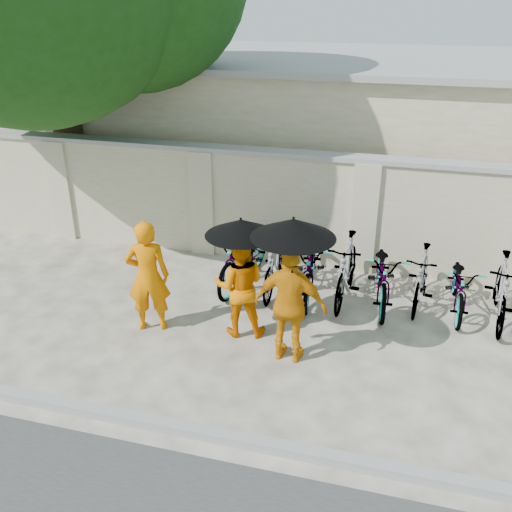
# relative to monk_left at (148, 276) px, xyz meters

# --- Properties ---
(ground) EXTENTS (80.00, 80.00, 0.00)m
(ground) POSITION_rel_monk_left_xyz_m (0.83, -0.30, -0.86)
(ground) COLOR beige
(kerb) EXTENTS (40.00, 0.16, 0.12)m
(kerb) POSITION_rel_monk_left_xyz_m (0.83, -2.00, -0.80)
(kerb) COLOR gray
(kerb) RESTS_ON ground
(compound_wall) EXTENTS (20.00, 0.30, 2.00)m
(compound_wall) POSITION_rel_monk_left_xyz_m (1.83, 2.90, 0.14)
(compound_wall) COLOR beige
(compound_wall) RESTS_ON ground
(building_behind) EXTENTS (14.00, 6.00, 3.20)m
(building_behind) POSITION_rel_monk_left_xyz_m (2.83, 6.70, 0.74)
(building_behind) COLOR beige
(building_behind) RESTS_ON ground
(monk_left) EXTENTS (0.73, 0.59, 1.73)m
(monk_left) POSITION_rel_monk_left_xyz_m (0.00, 0.00, 0.00)
(monk_left) COLOR orange
(monk_left) RESTS_ON ground
(monk_center) EXTENTS (0.86, 0.74, 1.55)m
(monk_center) POSITION_rel_monk_left_xyz_m (1.33, 0.23, -0.09)
(monk_center) COLOR orange
(monk_center) RESTS_ON ground
(parasol_center) EXTENTS (0.99, 0.99, 0.96)m
(parasol_center) POSITION_rel_monk_left_xyz_m (1.38, 0.15, 0.86)
(parasol_center) COLOR black
(parasol_center) RESTS_ON ground
(monk_right) EXTENTS (1.02, 0.48, 1.69)m
(monk_right) POSITION_rel_monk_left_xyz_m (2.17, -0.23, -0.02)
(monk_right) COLOR orange
(monk_right) RESTS_ON ground
(parasol_right) EXTENTS (1.08, 1.08, 1.15)m
(parasol_right) POSITION_rel_monk_left_xyz_m (2.19, -0.31, 1.11)
(parasol_right) COLOR black
(parasol_right) RESTS_ON ground
(bike_0) EXTENTS (0.91, 2.02, 1.02)m
(bike_0) POSITION_rel_monk_left_xyz_m (0.94, 1.73, -0.35)
(bike_0) COLOR gray
(bike_0) RESTS_ON ground
(bike_1) EXTENTS (0.50, 1.71, 1.02)m
(bike_1) POSITION_rel_monk_left_xyz_m (1.52, 1.64, -0.35)
(bike_1) COLOR gray
(bike_1) RESTS_ON ground
(bike_2) EXTENTS (0.91, 2.03, 1.03)m
(bike_2) POSITION_rel_monk_left_xyz_m (2.11, 1.67, -0.35)
(bike_2) COLOR gray
(bike_2) RESTS_ON ground
(bike_3) EXTENTS (0.60, 1.83, 1.08)m
(bike_3) POSITION_rel_monk_left_xyz_m (2.70, 1.65, -0.32)
(bike_3) COLOR gray
(bike_3) RESTS_ON ground
(bike_4) EXTENTS (0.86, 1.97, 1.00)m
(bike_4) POSITION_rel_monk_left_xyz_m (3.28, 1.68, -0.36)
(bike_4) COLOR gray
(bike_4) RESTS_ON ground
(bike_5) EXTENTS (0.63, 1.64, 0.96)m
(bike_5) POSITION_rel_monk_left_xyz_m (3.87, 1.77, -0.38)
(bike_5) COLOR gray
(bike_5) RESTS_ON ground
(bike_6) EXTENTS (0.60, 1.69, 0.89)m
(bike_6) POSITION_rel_monk_left_xyz_m (4.46, 1.73, -0.42)
(bike_6) COLOR gray
(bike_6) RESTS_ON ground
(bike_7) EXTENTS (0.61, 1.76, 1.04)m
(bike_7) POSITION_rel_monk_left_xyz_m (5.04, 1.59, -0.34)
(bike_7) COLOR gray
(bike_7) RESTS_ON ground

